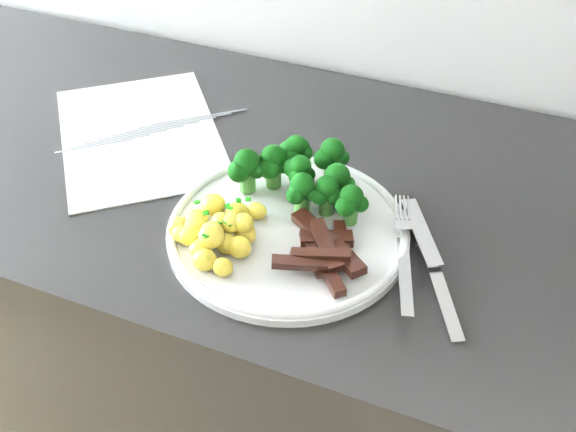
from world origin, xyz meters
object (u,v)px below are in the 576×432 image
at_px(fork, 404,257).
at_px(potatoes, 214,231).
at_px(counter, 313,389).
at_px(recipe_paper, 140,134).
at_px(beef_strips, 324,250).
at_px(knife, 437,282).
at_px(broccoli, 302,173).
at_px(plate, 288,229).

bearing_deg(fork, potatoes, -167.23).
distance_m(counter, fork, 0.50).
bearing_deg(recipe_paper, beef_strips, -23.27).
bearing_deg(counter, knife, -32.39).
bearing_deg(broccoli, beef_strips, -55.39).
distance_m(counter, beef_strips, 0.49).
height_order(recipe_paper, knife, knife).
relative_size(potatoes, knife, 0.61).
height_order(recipe_paper, plate, plate).
distance_m(potatoes, fork, 0.23).
height_order(plate, broccoli, broccoli).
bearing_deg(fork, broccoli, 156.29).
xyz_separation_m(broccoli, potatoes, (-0.07, -0.12, -0.02)).
bearing_deg(plate, beef_strips, -27.10).
bearing_deg(knife, broccoli, 157.51).
bearing_deg(knife, counter, 147.61).
bearing_deg(knife, plate, 174.51).
xyz_separation_m(recipe_paper, potatoes, (0.21, -0.17, 0.02)).
height_order(plate, potatoes, potatoes).
distance_m(recipe_paper, potatoes, 0.28).
distance_m(counter, knife, 0.51).
xyz_separation_m(plate, broccoli, (-0.01, 0.06, 0.04)).
height_order(counter, beef_strips, beef_strips).
bearing_deg(potatoes, broccoli, 60.56).
height_order(recipe_paper, broccoli, broccoli).
bearing_deg(potatoes, beef_strips, 10.67).
bearing_deg(beef_strips, potatoes, -169.33).
bearing_deg(knife, beef_strips, -175.24).
xyz_separation_m(beef_strips, knife, (0.13, 0.01, -0.01)).
bearing_deg(plate, knife, -5.49).
height_order(plate, knife, knife).
xyz_separation_m(broccoli, fork, (0.15, -0.07, -0.03)).
bearing_deg(fork, plate, 178.39).
bearing_deg(plate, fork, -1.61).
bearing_deg(recipe_paper, counter, -4.06).
height_order(recipe_paper, beef_strips, beef_strips).
height_order(broccoli, knife, broccoli).
distance_m(plate, beef_strips, 0.07).
bearing_deg(counter, potatoes, -118.08).
relative_size(potatoes, fork, 0.63).
height_order(counter, fork, fork).
distance_m(broccoli, potatoes, 0.14).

